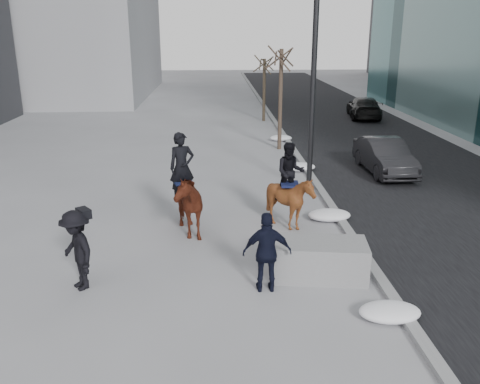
{
  "coord_description": "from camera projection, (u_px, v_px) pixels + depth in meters",
  "views": [
    {
      "loc": [
        -0.61,
        -10.66,
        5.33
      ],
      "look_at": [
        0.0,
        1.2,
        1.5
      ],
      "focal_mm": 38.0,
      "sensor_mm": 36.0,
      "label": 1
    }
  ],
  "objects": [
    {
      "name": "tree_near",
      "position": [
        280.0,
        95.0,
        22.84
      ],
      "size": [
        1.2,
        1.2,
        4.99
      ],
      "primitive_type": null,
      "color": "#382921",
      "rests_on": "ground"
    },
    {
      "name": "curb",
      "position": [
        300.0,
        160.0,
        21.43
      ],
      "size": [
        0.25,
        90.0,
        0.12
      ],
      "primitive_type": "cube",
      "color": "gray",
      "rests_on": "ground"
    },
    {
      "name": "camera_crew",
      "position": [
        77.0,
        250.0,
        10.68
      ],
      "size": [
        1.2,
        1.3,
        1.75
      ],
      "color": "black",
      "rests_on": "ground"
    },
    {
      "name": "car_far",
      "position": [
        364.0,
        107.0,
        31.66
      ],
      "size": [
        2.47,
        4.68,
        1.29
      ],
      "primitive_type": "imported",
      "rotation": [
        0.0,
        0.0,
        2.99
      ],
      "color": "black",
      "rests_on": "ground"
    },
    {
      "name": "feeder",
      "position": [
        267.0,
        252.0,
        10.59
      ],
      "size": [
        1.03,
        0.86,
        1.75
      ],
      "color": "black",
      "rests_on": "ground"
    },
    {
      "name": "car_near",
      "position": [
        385.0,
        156.0,
        19.52
      ],
      "size": [
        1.46,
        4.01,
        1.31
      ],
      "primitive_type": "imported",
      "rotation": [
        0.0,
        0.0,
        0.02
      ],
      "color": "black",
      "rests_on": "ground"
    },
    {
      "name": "lamppost",
      "position": [
        316.0,
        40.0,
        15.84
      ],
      "size": [
        0.25,
        1.27,
        9.09
      ],
      "color": "black",
      "rests_on": "ground"
    },
    {
      "name": "planter",
      "position": [
        319.0,
        259.0,
        11.33
      ],
      "size": [
        2.21,
        1.3,
        0.84
      ],
      "primitive_type": "cube",
      "rotation": [
        0.0,
        0.0,
        -0.13
      ],
      "color": "gray",
      "rests_on": "ground"
    },
    {
      "name": "mounted_left",
      "position": [
        183.0,
        197.0,
        13.64
      ],
      "size": [
        1.59,
        2.32,
        2.74
      ],
      "color": "#491C0E",
      "rests_on": "ground"
    },
    {
      "name": "road",
      "position": [
        393.0,
        160.0,
        21.64
      ],
      "size": [
        8.0,
        90.0,
        0.01
      ],
      "primitive_type": "cube",
      "color": "black",
      "rests_on": "ground"
    },
    {
      "name": "mounted_right",
      "position": [
        290.0,
        195.0,
        13.98
      ],
      "size": [
        1.37,
        1.52,
        2.41
      ],
      "color": "#533110",
      "rests_on": "ground"
    },
    {
      "name": "snow_piles",
      "position": [
        313.0,
        190.0,
        17.09
      ],
      "size": [
        1.27,
        17.07,
        0.32
      ],
      "color": "white",
      "rests_on": "ground"
    },
    {
      "name": "tree_far",
      "position": [
        264.0,
        87.0,
        30.17
      ],
      "size": [
        1.2,
        1.2,
        4.06
      ],
      "primitive_type": null,
      "color": "#392D22",
      "rests_on": "ground"
    },
    {
      "name": "ground",
      "position": [
        243.0,
        269.0,
        11.8
      ],
      "size": [
        120.0,
        120.0,
        0.0
      ],
      "primitive_type": "plane",
      "color": "gray",
      "rests_on": "ground"
    }
  ]
}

